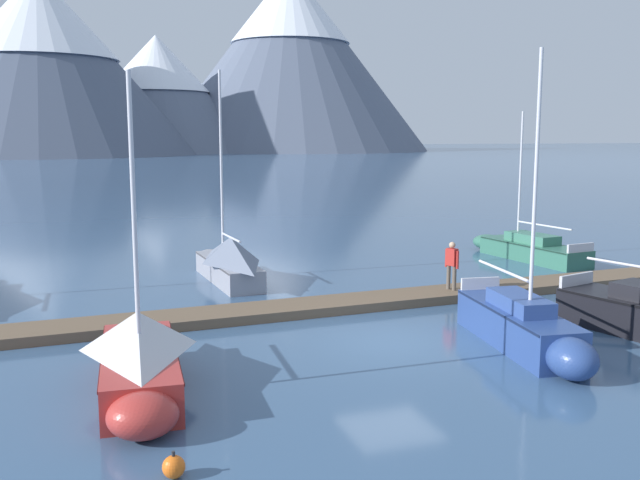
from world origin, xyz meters
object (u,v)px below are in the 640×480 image
mooring_buoy_channel_marker (174,467)px  sailboat_outer_slip (525,248)px  person_on_dock (452,263)px  sailboat_second_berth (139,356)px  sailboat_mid_dock_starboard (525,327)px  sailboat_mid_dock_port (227,259)px

mooring_buoy_channel_marker → sailboat_outer_slip: bearing=41.5°
sailboat_outer_slip → person_on_dock: sailboat_outer_slip is taller
sailboat_outer_slip → person_on_dock: size_ratio=4.14×
sailboat_outer_slip → person_on_dock: bearing=-140.5°
sailboat_second_berth → person_on_dock: (11.04, 5.79, 0.44)m
person_on_dock → mooring_buoy_channel_marker: size_ratio=3.61×
sailboat_mid_dock_starboard → sailboat_outer_slip: bearing=54.9°
sailboat_second_berth → person_on_dock: bearing=27.7°
sailboat_mid_dock_port → person_on_dock: size_ratio=4.80×
sailboat_second_berth → person_on_dock: size_ratio=4.12×
sailboat_mid_dock_starboard → mooring_buoy_channel_marker: 10.51m
sailboat_mid_dock_starboard → sailboat_outer_slip: sailboat_mid_dock_starboard is taller
sailboat_second_berth → sailboat_outer_slip: sailboat_second_berth is taller
sailboat_mid_dock_starboard → mooring_buoy_channel_marker: (-9.68, -4.07, -0.43)m
sailboat_second_berth → sailboat_mid_dock_starboard: 9.87m
sailboat_mid_dock_port → person_on_dock: 8.69m
sailboat_mid_dock_port → mooring_buoy_channel_marker: (-4.04, -15.42, -0.66)m
sailboat_mid_dock_port → sailboat_outer_slip: size_ratio=1.16×
sailboat_second_berth → sailboat_mid_dock_starboard: (9.87, -0.17, -0.19)m
sailboat_second_berth → sailboat_mid_dock_starboard: bearing=-1.0°
sailboat_mid_dock_starboard → person_on_dock: bearing=78.9°
sailboat_second_berth → sailboat_mid_dock_port: 11.96m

